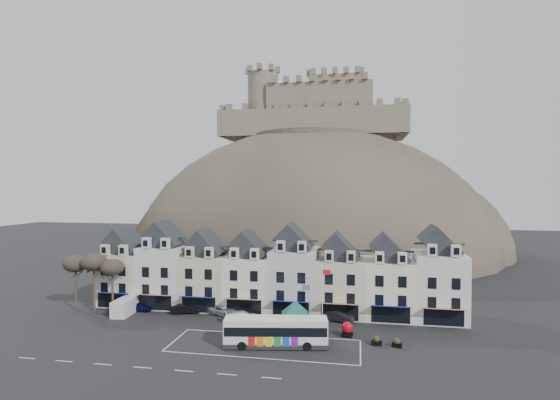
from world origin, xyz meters
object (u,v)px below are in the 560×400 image
at_px(car_navy, 139,307).
at_px(car_black, 185,309).
at_px(car_maroon, 297,319).
at_px(red_buoy, 347,329).
at_px(flagpole, 323,293).
at_px(white_van, 125,306).
at_px(bus_shelter, 296,308).
at_px(car_white, 243,316).
at_px(bus, 276,331).
at_px(car_charcoal, 338,316).
at_px(car_silver, 223,310).

height_order(car_navy, car_black, car_black).
bearing_deg(car_maroon, red_buoy, -100.74).
relative_size(flagpole, car_maroon, 1.68).
relative_size(white_van, car_black, 1.24).
bearing_deg(bus_shelter, white_van, 157.74).
xyz_separation_m(red_buoy, car_maroon, (-6.75, 3.38, -0.14)).
relative_size(car_navy, car_black, 0.93).
bearing_deg(car_black, car_white, -119.29).
xyz_separation_m(bus, car_navy, (-22.72, 10.31, -1.20)).
height_order(car_navy, car_white, car_white).
distance_m(bus_shelter, flagpole, 5.19).
bearing_deg(car_black, bus, -139.83).
xyz_separation_m(car_maroon, car_charcoal, (5.35, 2.46, -0.05)).
bearing_deg(flagpole, car_white, -179.23).
xyz_separation_m(flagpole, car_charcoal, (1.91, 2.35, -3.71)).
bearing_deg(car_silver, car_black, 116.53).
distance_m(car_navy, car_white, 16.69).
xyz_separation_m(white_van, car_maroon, (25.18, -0.19, -0.36)).
bearing_deg(red_buoy, car_white, 166.80).
bearing_deg(bus_shelter, car_charcoal, 38.78).
distance_m(bus, car_navy, 24.98).
bearing_deg(car_black, car_navy, 75.60).
bearing_deg(car_white, white_van, 64.28).
bearing_deg(car_silver, car_white, -100.58).
distance_m(car_silver, car_white, 4.41).
xyz_separation_m(white_van, car_charcoal, (30.54, 2.26, -0.41)).
height_order(white_van, car_silver, white_van).
xyz_separation_m(bus_shelter, car_charcoal, (5.00, 6.38, -2.61)).
bearing_deg(bus_shelter, red_buoy, -8.32).
xyz_separation_m(white_van, car_white, (17.71, -0.24, -0.43)).
height_order(bus, red_buoy, bus).
distance_m(bus, car_charcoal, 12.69).
bearing_deg(car_black, bus_shelter, -125.37).
bearing_deg(car_maroon, car_navy, 101.02).
bearing_deg(car_navy, car_charcoal, -94.40).
bearing_deg(car_charcoal, car_navy, 108.01).
bearing_deg(white_van, bus, -23.29).
height_order(car_navy, car_silver, car_silver).
bearing_deg(red_buoy, bus_shelter, -175.21).
bearing_deg(car_charcoal, car_maroon, 131.84).
xyz_separation_m(car_navy, car_white, (16.56, -2.08, 0.06)).
height_order(car_white, car_charcoal, car_charcoal).
xyz_separation_m(bus, bus_shelter, (1.67, 4.36, 1.49)).
relative_size(flagpole, car_silver, 1.62).
distance_m(red_buoy, car_black, 24.19).
bearing_deg(white_van, car_charcoal, 0.48).
relative_size(red_buoy, white_van, 0.35).
distance_m(flagpole, car_maroon, 5.03).
relative_size(bus_shelter, car_charcoal, 1.47).
height_order(white_van, car_white, white_van).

